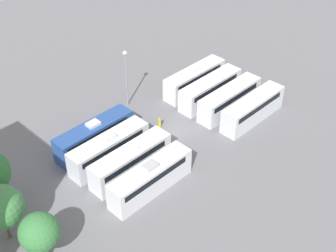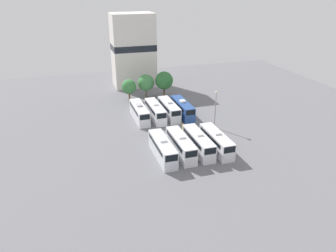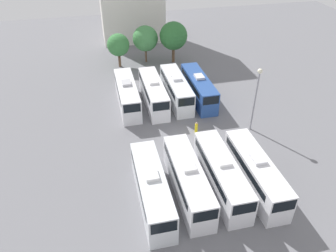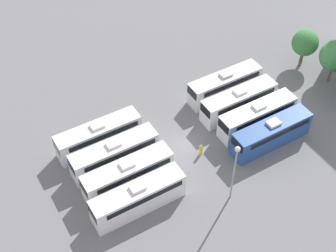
# 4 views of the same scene
# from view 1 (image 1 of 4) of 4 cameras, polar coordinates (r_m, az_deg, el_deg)

# --- Properties ---
(ground_plane) EXTENTS (111.32, 111.32, 0.00)m
(ground_plane) POSITION_cam_1_polar(r_m,az_deg,el_deg) (60.29, 0.91, -0.79)
(ground_plane) COLOR slate
(bus_0) EXTENTS (2.52, 10.58, 3.71)m
(bus_0) POSITION_cam_1_polar(r_m,az_deg,el_deg) (62.49, 10.29, 2.16)
(bus_0) COLOR silver
(bus_0) RESTS_ON ground_plane
(bus_1) EXTENTS (2.52, 10.58, 3.71)m
(bus_1) POSITION_cam_1_polar(r_m,az_deg,el_deg) (63.91, 7.50, 3.34)
(bus_1) COLOR silver
(bus_1) RESTS_ON ground_plane
(bus_2) EXTENTS (2.52, 10.58, 3.71)m
(bus_2) POSITION_cam_1_polar(r_m,az_deg,el_deg) (65.67, 5.15, 4.53)
(bus_2) COLOR white
(bus_2) RESTS_ON ground_plane
(bus_3) EXTENTS (2.52, 10.58, 3.71)m
(bus_3) POSITION_cam_1_polar(r_m,az_deg,el_deg) (67.85, 3.24, 5.78)
(bus_3) COLOR white
(bus_3) RESTS_ON ground_plane
(bus_4) EXTENTS (2.52, 10.58, 3.71)m
(bus_4) POSITION_cam_1_polar(r_m,az_deg,el_deg) (51.19, -2.17, -6.30)
(bus_4) COLOR silver
(bus_4) RESTS_ON ground_plane
(bus_5) EXTENTS (2.52, 10.58, 3.71)m
(bus_5) POSITION_cam_1_polar(r_m,az_deg,el_deg) (53.42, -4.59, -4.20)
(bus_5) COLOR white
(bus_5) RESTS_ON ground_plane
(bus_6) EXTENTS (2.52, 10.58, 3.71)m
(bus_6) POSITION_cam_1_polar(r_m,az_deg,el_deg) (55.32, -7.21, -2.72)
(bus_6) COLOR silver
(bus_6) RESTS_ON ground_plane
(bus_7) EXTENTS (2.52, 10.58, 3.71)m
(bus_7) POSITION_cam_1_polar(r_m,az_deg,el_deg) (57.56, -8.98, -1.10)
(bus_7) COLOR #284C93
(bus_7) RESTS_ON ground_plane
(worker_person) EXTENTS (0.36, 0.36, 1.61)m
(worker_person) POSITION_cam_1_polar(r_m,az_deg,el_deg) (60.66, -1.03, 0.36)
(worker_person) COLOR gold
(worker_person) RESTS_ON ground_plane
(light_pole) EXTENTS (0.60, 0.60, 8.35)m
(light_pole) POSITION_cam_1_polar(r_m,az_deg,el_deg) (62.75, -5.17, 6.88)
(light_pole) COLOR gray
(light_pole) RESTS_ON ground_plane
(tree_0) EXTENTS (3.80, 3.80, 5.83)m
(tree_0) POSITION_cam_1_polar(r_m,az_deg,el_deg) (44.73, -15.43, -12.40)
(tree_0) COLOR brown
(tree_0) RESTS_ON ground_plane
(tree_1) EXTENTS (4.40, 4.40, 6.51)m
(tree_1) POSITION_cam_1_polar(r_m,az_deg,el_deg) (47.38, -19.69, -9.32)
(tree_1) COLOR brown
(tree_1) RESTS_ON ground_plane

